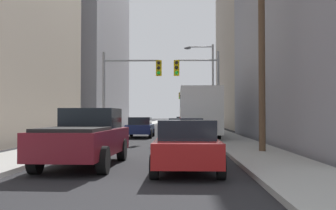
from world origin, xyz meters
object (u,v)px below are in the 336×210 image
(sedan_blue, at_px, (185,134))
(traffic_signal_far_right, at_px, (189,101))
(city_bus, at_px, (197,112))
(traffic_signal_near_left, at_px, (129,80))
(sedan_navy, at_px, (140,127))
(pickup_truck_maroon, at_px, (85,137))
(sedan_green, at_px, (185,124))
(sedan_red, at_px, (187,146))
(traffic_signal_near_right, at_px, (199,81))

(sedan_blue, distance_m, traffic_signal_far_right, 45.40)
(city_bus, distance_m, traffic_signal_near_left, 5.53)
(traffic_signal_far_right, bearing_deg, sedan_navy, -97.03)
(sedan_blue, bearing_deg, traffic_signal_far_right, 88.71)
(city_bus, distance_m, pickup_truck_maroon, 16.31)
(city_bus, height_order, sedan_green, city_bus)
(sedan_red, relative_size, traffic_signal_far_right, 0.70)
(pickup_truck_maroon, bearing_deg, traffic_signal_near_left, 91.81)
(sedan_red, height_order, sedan_green, same)
(sedan_red, bearing_deg, traffic_signal_near_right, 86.11)
(sedan_red, relative_size, traffic_signal_near_right, 0.70)
(city_bus, xyz_separation_m, traffic_signal_near_right, (0.03, -1.90, 2.08))
(sedan_navy, distance_m, traffic_signal_near_left, 4.37)
(city_bus, relative_size, sedan_navy, 2.74)
(sedan_blue, distance_m, sedan_green, 21.45)
(pickup_truck_maroon, relative_size, sedan_navy, 1.30)
(pickup_truck_maroon, relative_size, sedan_red, 1.30)
(sedan_red, height_order, traffic_signal_far_right, traffic_signal_far_right)
(pickup_truck_maroon, distance_m, sedan_green, 27.93)
(sedan_red, bearing_deg, sedan_blue, 89.78)
(sedan_navy, distance_m, sedan_green, 11.58)
(pickup_truck_maroon, xyz_separation_m, sedan_green, (3.46, 27.71, -0.16))
(sedan_navy, distance_m, traffic_signal_far_right, 35.30)
(sedan_red, distance_m, sedan_navy, 18.24)
(sedan_green, bearing_deg, traffic_signal_near_right, -86.39)
(pickup_truck_maroon, distance_m, sedan_red, 3.56)
(sedan_blue, distance_m, traffic_signal_near_right, 8.27)
(pickup_truck_maroon, height_order, traffic_signal_near_right, traffic_signal_near_right)
(sedan_red, height_order, sedan_blue, same)
(traffic_signal_far_right, bearing_deg, sedan_blue, -91.29)
(pickup_truck_maroon, bearing_deg, sedan_navy, 89.82)
(city_bus, height_order, traffic_signal_near_right, traffic_signal_near_right)
(city_bus, xyz_separation_m, traffic_signal_near_left, (-4.73, -1.90, 2.13))
(traffic_signal_near_left, relative_size, traffic_signal_far_right, 1.00)
(sedan_red, xyz_separation_m, sedan_blue, (0.03, 7.57, 0.00))
(sedan_red, xyz_separation_m, sedan_navy, (-3.26, 17.95, 0.00))
(pickup_truck_maroon, height_order, traffic_signal_far_right, traffic_signal_far_right)
(sedan_red, xyz_separation_m, traffic_signal_far_right, (1.05, 52.84, 3.23))
(sedan_green, relative_size, traffic_signal_near_left, 0.71)
(pickup_truck_maroon, distance_m, sedan_navy, 16.64)
(city_bus, bearing_deg, traffic_signal_far_right, 89.91)
(sedan_navy, relative_size, traffic_signal_near_left, 0.70)
(traffic_signal_near_left, bearing_deg, pickup_truck_maroon, -88.19)
(city_bus, bearing_deg, traffic_signal_near_right, -88.95)
(traffic_signal_near_left, xyz_separation_m, traffic_signal_near_right, (4.77, -0.00, -0.05))
(sedan_blue, xyz_separation_m, traffic_signal_far_right, (1.02, 45.27, 3.23))
(city_bus, xyz_separation_m, traffic_signal_far_right, (0.06, 35.83, 2.08))
(traffic_signal_far_right, bearing_deg, pickup_truck_maroon, -94.83)
(traffic_signal_near_left, distance_m, traffic_signal_far_right, 38.03)
(city_bus, relative_size, traffic_signal_near_left, 1.92)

